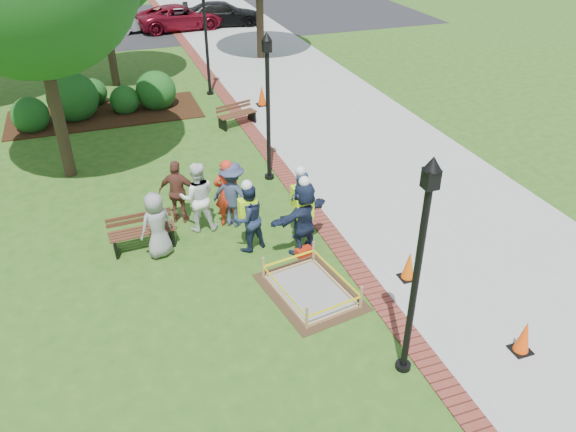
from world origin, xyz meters
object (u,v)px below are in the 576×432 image
object	(u,v)px
wet_concrete_pad	(310,284)
hivis_worker_a	(304,215)
lamp_near	(419,257)
hivis_worker_b	(300,202)
bench_near	(143,238)
cone_front	(524,338)
hivis_worker_c	(248,216)

from	to	relation	value
wet_concrete_pad	hivis_worker_a	world-z (taller)	hivis_worker_a
wet_concrete_pad	hivis_worker_a	xyz separation A→B (m)	(0.42, 1.54, 0.75)
hivis_worker_a	wet_concrete_pad	bearing A→B (deg)	-105.28
lamp_near	hivis_worker_b	xyz separation A→B (m)	(-0.24, 4.77, -1.53)
bench_near	cone_front	distance (m)	8.61
wet_concrete_pad	bench_near	size ratio (longest dim) A/B	1.62
bench_near	hivis_worker_b	xyz separation A→B (m)	(3.73, -0.75, 0.68)
hivis_worker_c	lamp_near	bearing A→B (deg)	-71.18
cone_front	lamp_near	bearing A→B (deg)	170.78
hivis_worker_a	hivis_worker_b	distance (m)	0.65
bench_near	hivis_worker_c	bearing A→B (deg)	-20.16
cone_front	hivis_worker_b	xyz separation A→B (m)	(-2.54, 5.15, 0.60)
bench_near	hivis_worker_a	distance (m)	3.91
hivis_worker_b	cone_front	bearing A→B (deg)	-63.75
wet_concrete_pad	hivis_worker_a	bearing A→B (deg)	74.72
wet_concrete_pad	hivis_worker_b	world-z (taller)	hivis_worker_b
lamp_near	hivis_worker_c	xyz separation A→B (m)	(-1.58, 4.65, -1.56)
lamp_near	hivis_worker_c	distance (m)	5.15
hivis_worker_a	hivis_worker_b	size ratio (longest dim) A/B	1.04
hivis_worker_a	cone_front	bearing A→B (deg)	-59.25
wet_concrete_pad	cone_front	bearing A→B (deg)	-43.71
cone_front	hivis_worker_a	distance (m)	5.29
cone_front	hivis_worker_c	bearing A→B (deg)	127.71
bench_near	cone_front	xyz separation A→B (m)	(6.27, -5.90, 0.09)
lamp_near	hivis_worker_a	world-z (taller)	lamp_near
wet_concrete_pad	cone_front	distance (m)	4.30
cone_front	hivis_worker_a	bearing A→B (deg)	120.75
hivis_worker_b	hivis_worker_c	world-z (taller)	hivis_worker_b
wet_concrete_pad	bench_near	bearing A→B (deg)	137.23
wet_concrete_pad	hivis_worker_c	size ratio (longest dim) A/B	1.38
lamp_near	hivis_worker_c	size ratio (longest dim) A/B	2.30
cone_front	hivis_worker_a	xyz separation A→B (m)	(-2.69, 4.51, 0.63)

